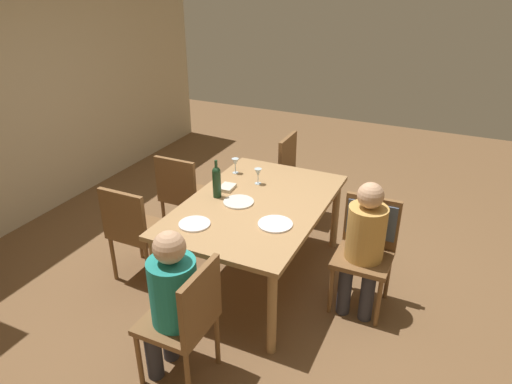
# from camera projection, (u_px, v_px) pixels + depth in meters

# --- Properties ---
(ground_plane) EXTENTS (10.00, 10.00, 0.00)m
(ground_plane) POSITION_uv_depth(u_px,v_px,m) (256.00, 276.00, 4.27)
(ground_plane) COLOR brown
(rear_room_partition) EXTENTS (6.40, 0.12, 2.70)m
(rear_room_partition) POSITION_uv_depth(u_px,v_px,m) (10.00, 98.00, 4.72)
(rear_room_partition) COLOR beige
(rear_room_partition) RESTS_ON ground_plane
(dining_table) EXTENTS (1.72, 1.13, 0.76)m
(dining_table) POSITION_uv_depth(u_px,v_px,m) (256.00, 211.00, 3.97)
(dining_table) COLOR #A87F51
(dining_table) RESTS_ON ground_plane
(chair_near) EXTENTS (0.46, 0.44, 0.92)m
(chair_near) POSITION_uv_depth(u_px,v_px,m) (368.00, 237.00, 3.75)
(chair_near) COLOR brown
(chair_near) RESTS_ON ground_plane
(chair_left_end) EXTENTS (0.44, 0.44, 0.92)m
(chair_left_end) POSITION_uv_depth(u_px,v_px,m) (187.00, 317.00, 2.99)
(chair_left_end) COLOR brown
(chair_left_end) RESTS_ON ground_plane
(chair_far_left) EXTENTS (0.44, 0.44, 0.92)m
(chair_far_left) POSITION_uv_depth(u_px,v_px,m) (134.00, 227.00, 4.00)
(chair_far_left) COLOR brown
(chair_far_left) RESTS_ON ground_plane
(chair_far_right) EXTENTS (0.44, 0.44, 0.92)m
(chair_far_right) POSITION_uv_depth(u_px,v_px,m) (183.00, 191.00, 4.63)
(chair_far_right) COLOR brown
(chair_far_right) RESTS_ON ground_plane
(chair_right_end) EXTENTS (0.44, 0.44, 0.92)m
(chair_right_end) POSITION_uv_depth(u_px,v_px,m) (297.00, 172.00, 5.07)
(chair_right_end) COLOR brown
(chair_right_end) RESTS_ON ground_plane
(person_woman_host) EXTENTS (0.35, 0.30, 1.13)m
(person_woman_host) POSITION_uv_depth(u_px,v_px,m) (365.00, 240.00, 3.60)
(person_woman_host) COLOR #33333D
(person_woman_host) RESTS_ON ground_plane
(person_man_bearded) EXTENTS (0.31, 0.36, 1.14)m
(person_man_bearded) POSITION_uv_depth(u_px,v_px,m) (171.00, 296.00, 2.98)
(person_man_bearded) COLOR #33333D
(person_man_bearded) RESTS_ON ground_plane
(wine_bottle_tall_green) EXTENTS (0.07, 0.07, 0.34)m
(wine_bottle_tall_green) POSITION_uv_depth(u_px,v_px,m) (217.00, 181.00, 3.97)
(wine_bottle_tall_green) COLOR #19381E
(wine_bottle_tall_green) RESTS_ON dining_table
(wine_glass_near_left) EXTENTS (0.07, 0.07, 0.15)m
(wine_glass_near_left) POSITION_uv_depth(u_px,v_px,m) (235.00, 163.00, 4.44)
(wine_glass_near_left) COLOR silver
(wine_glass_near_left) RESTS_ON dining_table
(wine_glass_centre) EXTENTS (0.07, 0.07, 0.15)m
(wine_glass_centre) POSITION_uv_depth(u_px,v_px,m) (258.00, 173.00, 4.23)
(wine_glass_centre) COLOR silver
(wine_glass_centre) RESTS_ON dining_table
(dinner_plate_host) EXTENTS (0.27, 0.27, 0.01)m
(dinner_plate_host) POSITION_uv_depth(u_px,v_px,m) (275.00, 224.00, 3.60)
(dinner_plate_host) COLOR white
(dinner_plate_host) RESTS_ON dining_table
(dinner_plate_guest_left) EXTENTS (0.26, 0.26, 0.01)m
(dinner_plate_guest_left) POSITION_uv_depth(u_px,v_px,m) (239.00, 202.00, 3.93)
(dinner_plate_guest_left) COLOR silver
(dinner_plate_guest_left) RESTS_ON dining_table
(dinner_plate_guest_right) EXTENTS (0.25, 0.25, 0.01)m
(dinner_plate_guest_right) POSITION_uv_depth(u_px,v_px,m) (195.00, 224.00, 3.60)
(dinner_plate_guest_right) COLOR white
(dinner_plate_guest_right) RESTS_ON dining_table
(folded_napkin) EXTENTS (0.17, 0.13, 0.03)m
(folded_napkin) POSITION_uv_depth(u_px,v_px,m) (227.00, 187.00, 4.17)
(folded_napkin) COLOR beige
(folded_napkin) RESTS_ON dining_table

